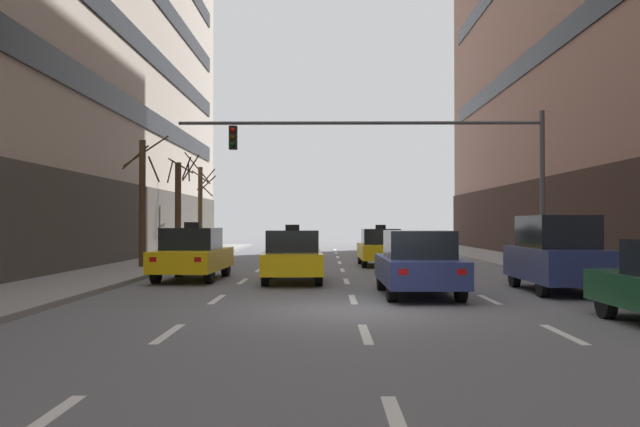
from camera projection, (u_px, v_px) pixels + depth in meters
name	position (u px, v px, depth m)	size (l,w,h in m)	color
ground_plane	(357.00, 310.00, 14.05)	(120.00, 120.00, 0.00)	slate
lane_stripe_l1_s2	(39.00, 424.00, 6.08)	(0.16, 2.00, 0.01)	silver
lane_stripe_l1_s3	(168.00, 333.00, 11.08)	(0.16, 2.00, 0.01)	silver
lane_stripe_l1_s4	(217.00, 299.00, 16.08)	(0.16, 2.00, 0.01)	silver
lane_stripe_l1_s5	(243.00, 281.00, 21.08)	(0.16, 2.00, 0.01)	silver
lane_stripe_l1_s6	(259.00, 270.00, 26.08)	(0.16, 2.00, 0.01)	silver
lane_stripe_l1_s7	(269.00, 262.00, 31.08)	(0.16, 2.00, 0.01)	silver
lane_stripe_l1_s8	(277.00, 257.00, 36.08)	(0.16, 2.00, 0.01)	silver
lane_stripe_l1_s9	(283.00, 253.00, 41.08)	(0.16, 2.00, 0.01)	silver
lane_stripe_l1_s10	(288.00, 250.00, 46.08)	(0.16, 2.00, 0.01)	silver
lane_stripe_l2_s2	(398.00, 425.00, 6.05)	(0.16, 2.00, 0.01)	silver
lane_stripe_l2_s3	(365.00, 334.00, 11.05)	(0.16, 2.00, 0.01)	silver
lane_stripe_l2_s4	(353.00, 299.00, 16.05)	(0.16, 2.00, 0.01)	silver
lane_stripe_l2_s5	(346.00, 281.00, 21.05)	(0.16, 2.00, 0.01)	silver
lane_stripe_l2_s6	(342.00, 270.00, 26.05)	(0.16, 2.00, 0.01)	silver
lane_stripe_l2_s7	(340.00, 263.00, 31.05)	(0.16, 2.00, 0.01)	silver
lane_stripe_l2_s8	(338.00, 257.00, 36.05)	(0.16, 2.00, 0.01)	silver
lane_stripe_l2_s9	(336.00, 253.00, 41.05)	(0.16, 2.00, 0.01)	silver
lane_stripe_l2_s10	(335.00, 250.00, 46.05)	(0.16, 2.00, 0.01)	silver
lane_stripe_l3_s3	(563.00, 334.00, 11.03)	(0.16, 2.00, 0.01)	silver
lane_stripe_l3_s4	(489.00, 299.00, 16.03)	(0.16, 2.00, 0.01)	silver
lane_stripe_l3_s5	(450.00, 281.00, 21.02)	(0.16, 2.00, 0.01)	silver
lane_stripe_l3_s6	(426.00, 270.00, 26.02)	(0.16, 2.00, 0.01)	silver
lane_stripe_l3_s7	(410.00, 263.00, 31.02)	(0.16, 2.00, 0.01)	silver
lane_stripe_l3_s8	(398.00, 257.00, 36.02)	(0.16, 2.00, 0.01)	silver
lane_stripe_l3_s9	(389.00, 253.00, 41.02)	(0.16, 2.00, 0.01)	silver
lane_stripe_l3_s10	(382.00, 250.00, 46.02)	(0.16, 2.00, 0.01)	silver
taxi_driving_0	(292.00, 257.00, 20.73)	(1.99, 4.43, 1.81)	black
car_driving_1	(418.00, 264.00, 16.84)	(1.89, 4.46, 1.67)	black
taxi_driving_2	(193.00, 254.00, 21.57)	(2.04, 4.60, 1.89)	black
taxi_driving_3	(380.00, 248.00, 28.73)	(1.84, 4.31, 1.79)	black
car_parked_2	(556.00, 254.00, 17.80)	(1.85, 4.29, 2.06)	black
traffic_signal_0	(416.00, 154.00, 23.39)	(13.00, 0.35, 5.71)	#4C4C51
street_tree_0	(178.00, 207.00, 32.51)	(1.54, 1.90, 5.11)	#4C3823
street_tree_1	(201.00, 207.00, 38.27)	(1.69, 1.71, 5.78)	#4C3823
street_tree_3	(142.00, 200.00, 26.20)	(1.83, 1.63, 5.34)	#4C3823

